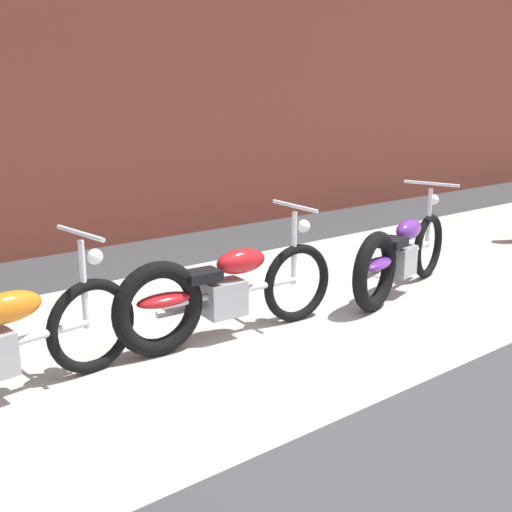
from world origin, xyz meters
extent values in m
plane|color=#38383A|center=(0.00, 0.00, 0.00)|extent=(80.00, 80.00, 0.00)
cube|color=#B2ADA3|center=(0.00, 1.75, 0.00)|extent=(36.00, 3.50, 0.01)
cube|color=brown|center=(0.00, 5.20, 2.56)|extent=(36.00, 0.50, 5.12)
torus|color=black|center=(-1.09, 1.56, 0.34)|extent=(0.68, 0.16, 0.68)
ellipsoid|color=orange|center=(-1.66, 1.49, 0.62)|extent=(0.46, 0.24, 0.20)
cylinder|color=silver|center=(-1.13, 1.55, 0.65)|extent=(0.05, 0.05, 0.62)
cylinder|color=silver|center=(-1.13, 1.55, 1.01)|extent=(0.10, 0.58, 0.03)
sphere|color=white|center=(-1.03, 1.56, 0.83)|extent=(0.11, 0.11, 0.11)
torus|color=black|center=(0.71, 1.43, 0.34)|extent=(0.68, 0.13, 0.68)
torus|color=black|center=(-0.59, 1.52, 0.36)|extent=(0.74, 0.18, 0.73)
cylinder|color=silver|center=(0.06, 1.47, 0.38)|extent=(1.24, 0.14, 0.06)
cube|color=#99999E|center=(-0.02, 1.48, 0.34)|extent=(0.33, 0.24, 0.28)
ellipsoid|color=red|center=(0.14, 1.47, 0.62)|extent=(0.45, 0.22, 0.20)
ellipsoid|color=red|center=(-0.54, 1.52, 0.42)|extent=(0.45, 0.21, 0.10)
cube|color=black|center=(-0.22, 1.49, 0.56)|extent=(0.29, 0.22, 0.08)
cylinder|color=silver|center=(0.67, 1.43, 0.65)|extent=(0.05, 0.05, 0.62)
cylinder|color=silver|center=(0.67, 1.43, 1.01)|extent=(0.07, 0.58, 0.03)
sphere|color=white|center=(0.77, 1.42, 0.83)|extent=(0.11, 0.11, 0.11)
cylinder|color=silver|center=(-0.25, 1.65, 0.26)|extent=(0.55, 0.10, 0.06)
torus|color=black|center=(2.69, 1.56, 0.34)|extent=(0.68, 0.26, 0.68)
torus|color=black|center=(1.44, 1.20, 0.36)|extent=(0.74, 0.33, 0.73)
cylinder|color=silver|center=(2.06, 1.38, 0.38)|extent=(1.20, 0.39, 0.06)
cube|color=#99999E|center=(1.98, 1.35, 0.34)|extent=(0.37, 0.30, 0.28)
ellipsoid|color=#6B2D93|center=(2.14, 1.40, 0.62)|extent=(0.48, 0.30, 0.20)
ellipsoid|color=#6B2D93|center=(1.48, 1.21, 0.42)|extent=(0.47, 0.29, 0.10)
cube|color=black|center=(1.79, 1.30, 0.56)|extent=(0.32, 0.27, 0.08)
cylinder|color=silver|center=(2.65, 1.54, 0.65)|extent=(0.05, 0.05, 0.62)
cylinder|color=silver|center=(2.65, 1.54, 1.01)|extent=(0.19, 0.57, 0.03)
sphere|color=white|center=(2.74, 1.57, 0.83)|extent=(0.11, 0.11, 0.11)
cylinder|color=silver|center=(1.71, 1.43, 0.26)|extent=(0.55, 0.21, 0.06)
camera|label=1|loc=(-2.72, -2.36, 1.92)|focal=43.84mm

